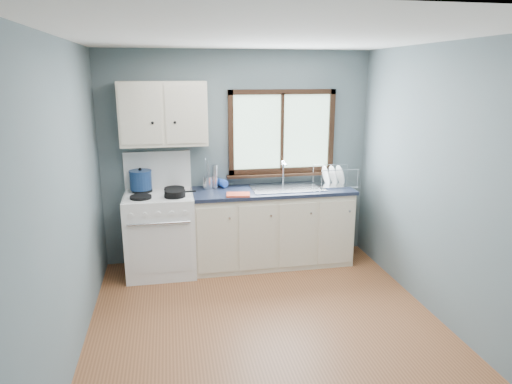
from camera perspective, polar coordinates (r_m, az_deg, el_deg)
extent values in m
cube|color=brown|center=(4.27, 1.68, -17.04)|extent=(3.20, 3.60, 0.02)
cube|color=white|center=(3.65, 1.99, 19.02)|extent=(3.20, 3.60, 0.02)
cube|color=slate|center=(5.50, -2.30, 4.33)|extent=(3.20, 0.02, 2.50)
cube|color=slate|center=(2.15, 12.68, -12.84)|extent=(3.20, 0.02, 2.50)
cube|color=slate|center=(3.77, -22.84, -1.62)|extent=(0.02, 3.60, 2.50)
cube|color=slate|center=(4.40, 22.76, 0.59)|extent=(0.02, 3.60, 2.50)
cube|color=white|center=(5.32, -11.86, -5.17)|extent=(0.76, 0.65, 0.92)
cube|color=white|center=(5.43, -12.19, 2.69)|extent=(0.76, 0.05, 0.44)
cube|color=silver|center=(5.18, -12.13, -0.32)|extent=(0.72, 0.59, 0.01)
cylinder|color=black|center=(5.04, -14.21, -0.62)|extent=(0.23, 0.23, 0.03)
cylinder|color=black|center=(5.03, -10.12, -0.43)|extent=(0.23, 0.23, 0.03)
cylinder|color=black|center=(5.33, -14.04, 0.21)|extent=(0.23, 0.23, 0.03)
cylinder|color=black|center=(5.32, -10.18, 0.39)|extent=(0.23, 0.23, 0.03)
cylinder|color=silver|center=(4.91, -12.05, -3.87)|extent=(0.66, 0.02, 0.02)
cube|color=silver|center=(5.03, -11.87, -7.04)|extent=(0.66, 0.01, 0.55)
cube|color=beige|center=(5.47, 1.99, -4.52)|extent=(1.85, 0.60, 0.88)
cube|color=black|center=(5.63, 1.90, -8.30)|extent=(1.85, 0.54, 0.08)
cube|color=black|center=(5.33, 2.03, 0.16)|extent=(1.89, 0.64, 0.04)
cube|color=silver|center=(5.37, 3.90, 0.48)|extent=(0.84, 0.46, 0.01)
cube|color=silver|center=(5.34, 1.82, -0.37)|extent=(0.36, 0.40, 0.14)
cube|color=silver|center=(5.44, 5.93, -0.17)|extent=(0.36, 0.40, 0.14)
cylinder|color=silver|center=(5.53, 3.41, 2.36)|extent=(0.02, 0.02, 0.28)
cylinder|color=silver|center=(5.44, 3.61, 3.54)|extent=(0.02, 0.16, 0.02)
sphere|color=silver|center=(5.50, 3.43, 3.78)|extent=(0.04, 0.04, 0.04)
cube|color=#9EC6A8|center=(5.54, 3.23, 7.53)|extent=(1.22, 0.01, 0.92)
cube|color=black|center=(5.49, 3.35, 12.38)|extent=(1.30, 0.05, 0.06)
cube|color=black|center=(5.60, 3.21, 2.73)|extent=(1.30, 0.05, 0.06)
cube|color=black|center=(5.41, -3.16, 7.35)|extent=(0.06, 0.05, 1.00)
cube|color=black|center=(5.71, 9.38, 7.56)|extent=(0.06, 0.05, 1.00)
cube|color=black|center=(5.52, 3.28, 7.50)|extent=(0.03, 0.05, 0.92)
cube|color=black|center=(5.58, 3.28, 2.16)|extent=(1.36, 0.10, 0.03)
cube|color=beige|center=(5.19, -11.50, 9.57)|extent=(0.95, 0.32, 0.70)
cube|color=beige|center=(5.04, -14.24, 9.27)|extent=(0.44, 0.01, 0.62)
cube|color=beige|center=(5.03, -8.77, 9.54)|extent=(0.44, 0.01, 0.62)
sphere|color=black|center=(5.03, -12.81, 8.42)|extent=(0.03, 0.03, 0.03)
sphere|color=black|center=(5.02, -10.11, 8.56)|extent=(0.03, 0.03, 0.03)
cylinder|color=black|center=(5.01, -10.10, -0.05)|extent=(0.24, 0.24, 0.05)
cube|color=black|center=(5.02, -8.25, 0.07)|extent=(0.13, 0.03, 0.01)
cylinder|color=navy|center=(5.30, -14.21, 1.42)|extent=(0.25, 0.25, 0.21)
cylinder|color=navy|center=(5.27, -14.28, 2.56)|extent=(0.26, 0.26, 0.01)
sphere|color=black|center=(5.27, -14.30, 2.75)|extent=(0.04, 0.04, 0.04)
cylinder|color=silver|center=(5.35, -6.04, 1.15)|extent=(0.13, 0.13, 0.15)
cylinder|color=silver|center=(5.33, -5.90, 2.77)|extent=(0.01, 0.01, 0.21)
cylinder|color=silver|center=(5.32, -6.33, 2.96)|extent=(0.01, 0.01, 0.25)
cylinder|color=silver|center=(5.30, -6.03, 2.59)|extent=(0.01, 0.01, 0.19)
cylinder|color=silver|center=(5.35, -5.15, 1.91)|extent=(0.08, 0.08, 0.28)
imported|color=#244CB6|center=(5.34, -3.88, 1.79)|extent=(0.13, 0.13, 0.26)
cube|color=#D24529|center=(5.05, -2.24, -0.33)|extent=(0.28, 0.22, 0.02)
cube|color=silver|center=(5.59, 9.79, 0.93)|extent=(0.47, 0.36, 0.02)
cylinder|color=silver|center=(5.34, 8.21, 1.48)|extent=(0.01, 0.01, 0.22)
cylinder|color=silver|center=(5.50, 12.58, 1.65)|extent=(0.01, 0.01, 0.22)
cylinder|color=silver|center=(5.65, 7.15, 2.23)|extent=(0.01, 0.01, 0.22)
cylinder|color=silver|center=(5.80, 11.33, 2.38)|extent=(0.01, 0.01, 0.22)
cylinder|color=silver|center=(5.40, 10.48, 2.71)|extent=(0.44, 0.01, 0.01)
cylinder|color=silver|center=(5.70, 9.31, 3.39)|extent=(0.44, 0.01, 0.01)
cylinder|color=white|center=(5.53, 8.76, 2.02)|extent=(0.07, 0.24, 0.24)
cylinder|color=white|center=(5.56, 9.62, 2.05)|extent=(0.07, 0.24, 0.24)
cylinder|color=white|center=(5.59, 10.47, 2.08)|extent=(0.07, 0.24, 0.24)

